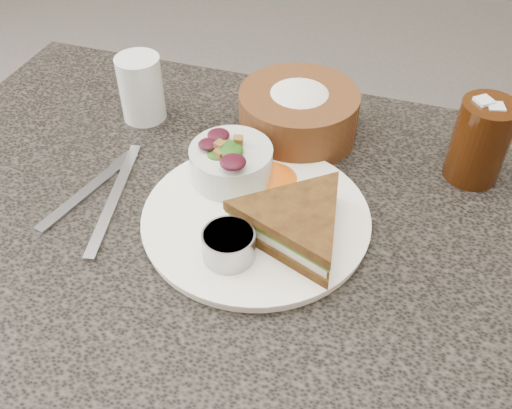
{
  "coord_description": "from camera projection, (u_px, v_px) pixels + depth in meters",
  "views": [
    {
      "loc": [
        0.17,
        -0.48,
        1.26
      ],
      "look_at": [
        0.01,
        0.01,
        0.78
      ],
      "focal_mm": 40.0,
      "sensor_mm": 36.0,
      "label": 1
    }
  ],
  "objects": [
    {
      "name": "orange_wedge",
      "position": [
        274.0,
        170.0,
        0.75
      ],
      "size": [
        0.08,
        0.08,
        0.03
      ],
      "primitive_type": "cone",
      "rotation": [
        0.0,
        0.0,
        0.33
      ],
      "color": "orange",
      "rests_on": "dinner_plate"
    },
    {
      "name": "salad_bowl",
      "position": [
        231.0,
        158.0,
        0.74
      ],
      "size": [
        0.11,
        0.11,
        0.06
      ],
      "primitive_type": null,
      "rotation": [
        0.0,
        0.0,
        0.02
      ],
      "color": "silver",
      "rests_on": "dinner_plate"
    },
    {
      "name": "water_glass",
      "position": [
        141.0,
        88.0,
        0.86
      ],
      "size": [
        0.07,
        0.07,
        0.1
      ],
      "primitive_type": "cylinder",
      "rotation": [
        0.0,
        0.0,
        -0.02
      ],
      "color": "silver",
      "rests_on": "dining_table"
    },
    {
      "name": "fork",
      "position": [
        84.0,
        194.0,
        0.76
      ],
      "size": [
        0.05,
        0.16,
        0.0
      ],
      "primitive_type": "cube",
      "rotation": [
        0.0,
        0.0,
        -0.23
      ],
      "color": "gray",
      "rests_on": "dining_table"
    },
    {
      "name": "dining_table",
      "position": [
        246.0,
        380.0,
        0.97
      ],
      "size": [
        1.0,
        0.7,
        0.75
      ],
      "primitive_type": "cube",
      "color": "black",
      "rests_on": "floor"
    },
    {
      "name": "dressing_ramekin",
      "position": [
        229.0,
        245.0,
        0.65
      ],
      "size": [
        0.07,
        0.07,
        0.04
      ],
      "primitive_type": "cylinder",
      "rotation": [
        0.0,
        0.0,
        -0.18
      ],
      "color": "gray",
      "rests_on": "dinner_plate"
    },
    {
      "name": "knife",
      "position": [
        115.0,
        197.0,
        0.75
      ],
      "size": [
        0.06,
        0.22,
        0.0
      ],
      "primitive_type": "cube",
      "rotation": [
        0.0,
        0.0,
        0.21
      ],
      "color": "#A9ADB4",
      "rests_on": "dining_table"
    },
    {
      "name": "dinner_plate",
      "position": [
        256.0,
        218.0,
        0.72
      ],
      "size": [
        0.28,
        0.28,
        0.01
      ],
      "primitive_type": "cylinder",
      "color": "white",
      "rests_on": "dining_table"
    },
    {
      "name": "sandwich",
      "position": [
        296.0,
        223.0,
        0.67
      ],
      "size": [
        0.23,
        0.23,
        0.05
      ],
      "primitive_type": null,
      "rotation": [
        0.0,
        0.0,
        -0.37
      ],
      "color": "#533A15",
      "rests_on": "dinner_plate"
    },
    {
      "name": "cola_glass",
      "position": [
        481.0,
        138.0,
        0.74
      ],
      "size": [
        0.09,
        0.09,
        0.13
      ],
      "primitive_type": null,
      "rotation": [
        0.0,
        0.0,
        0.22
      ],
      "color": "black",
      "rests_on": "dining_table"
    },
    {
      "name": "bread_basket",
      "position": [
        299.0,
        107.0,
        0.82
      ],
      "size": [
        0.19,
        0.19,
        0.1
      ],
      "primitive_type": null,
      "rotation": [
        0.0,
        0.0,
        -0.1
      ],
      "color": "brown",
      "rests_on": "dining_table"
    }
  ]
}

